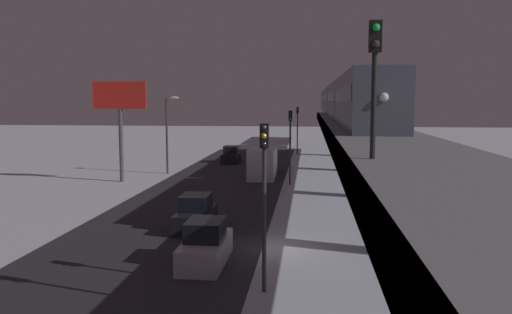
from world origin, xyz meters
The scene contains 14 objects.
ground_plane centered at (0.00, 0.00, 0.00)m, with size 240.00×240.00×0.00m, color silver.
avenue_asphalt centered at (5.87, 0.00, 0.00)m, with size 11.00×102.11×0.01m, color #28282D.
elevated_railway centered at (-5.28, 0.00, 4.76)m, with size 5.00×102.11×5.52m.
subway_train centered at (-5.37, -37.41, 7.30)m, with size 2.94×74.07×3.40m.
rail_signal centered at (-3.74, 9.19, 8.25)m, with size 0.36×0.41×4.00m.
sedan_black centered at (7.27, -34.74, 0.78)m, with size 1.91×4.12×1.97m.
sedan_silver centered at (2.67, 2.57, 0.80)m, with size 1.80×4.35×1.97m.
sedan_black_2 centered at (4.47, -3.48, 0.80)m, with size 1.80×4.16×1.97m.
box_truck centered at (2.47, -23.79, 1.35)m, with size 2.40×7.40×2.80m.
traffic_light_near centered at (-0.23, 5.74, 4.20)m, with size 0.32×0.44×6.40m.
traffic_light_mid centered at (-0.23, -19.45, 4.20)m, with size 0.32×0.44×6.40m.
traffic_light_far centered at (-0.23, -44.64, 4.20)m, with size 0.32×0.44×6.40m.
commercial_billboard centered at (14.84, -19.61, 6.83)m, with size 4.80×0.36×8.90m.
street_lamp_far centered at (11.94, -25.00, 4.81)m, with size 1.35×0.44×7.65m.
Camera 1 is at (-1.90, 24.53, 7.23)m, focal length 36.09 mm.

